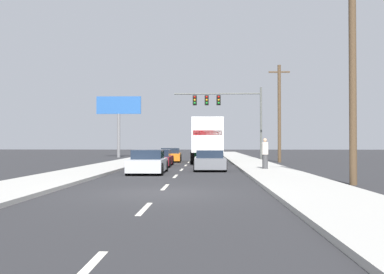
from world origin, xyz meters
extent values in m
plane|color=#2B2B2D|center=(0.00, 25.00, 0.00)|extent=(140.00, 140.00, 0.00)
cube|color=#B2AFA8|center=(5.07, 20.00, 0.07)|extent=(3.05, 80.00, 0.14)
cube|color=#B2AFA8|center=(-5.07, 20.00, 0.07)|extent=(3.05, 80.00, 0.14)
cube|color=silver|center=(0.00, -8.30, 0.00)|extent=(0.14, 2.00, 0.01)
cube|color=silver|center=(0.00, -3.30, 0.00)|extent=(0.14, 2.00, 0.01)
cube|color=silver|center=(0.00, 1.70, 0.00)|extent=(0.14, 2.00, 0.01)
cube|color=silver|center=(0.00, 6.70, 0.00)|extent=(0.14, 2.00, 0.01)
cube|color=silver|center=(0.00, 11.70, 0.00)|extent=(0.14, 2.00, 0.01)
cube|color=silver|center=(0.00, 16.70, 0.00)|extent=(0.14, 2.00, 0.01)
cube|color=silver|center=(0.00, 21.70, 0.00)|extent=(0.14, 2.00, 0.01)
cube|color=silver|center=(0.00, 26.70, 0.00)|extent=(0.14, 2.00, 0.01)
cube|color=silver|center=(0.00, 31.70, 0.00)|extent=(0.14, 2.00, 0.01)
cube|color=silver|center=(0.00, 36.70, 0.00)|extent=(0.14, 2.00, 0.01)
cube|color=silver|center=(0.00, 41.70, 0.00)|extent=(0.14, 2.00, 0.01)
cube|color=silver|center=(0.00, 46.70, 0.00)|extent=(0.14, 2.00, 0.01)
cube|color=orange|center=(-1.65, 22.75, 0.45)|extent=(1.93, 4.38, 0.61)
cube|color=#192333|center=(-1.64, 22.46, 0.98)|extent=(1.62, 1.89, 0.46)
cylinder|color=black|center=(-2.54, 24.33, 0.32)|extent=(0.24, 0.65, 0.64)
cylinder|color=black|center=(-0.89, 24.39, 0.32)|extent=(0.24, 0.65, 0.64)
cylinder|color=black|center=(-2.41, 21.11, 0.32)|extent=(0.24, 0.65, 0.64)
cylinder|color=black|center=(-0.77, 21.18, 0.32)|extent=(0.24, 0.65, 0.64)
cube|color=maroon|center=(-1.87, 15.55, 0.42)|extent=(1.90, 4.72, 0.56)
cube|color=#192333|center=(-1.86, 15.38, 0.95)|extent=(1.63, 2.29, 0.49)
cylinder|color=black|center=(-2.75, 17.33, 0.32)|extent=(0.23, 0.64, 0.64)
cylinder|color=black|center=(-1.06, 17.36, 0.32)|extent=(0.23, 0.64, 0.64)
cylinder|color=black|center=(-2.67, 13.74, 0.32)|extent=(0.23, 0.64, 0.64)
cylinder|color=black|center=(-0.99, 13.78, 0.32)|extent=(0.23, 0.64, 0.64)
cube|color=#B7BABF|center=(-1.63, 8.63, 0.46)|extent=(1.85, 4.09, 0.64)
cube|color=#192333|center=(-1.63, 8.59, 1.03)|extent=(1.60, 1.87, 0.49)
cylinder|color=black|center=(-2.48, 10.11, 0.32)|extent=(0.23, 0.64, 0.64)
cylinder|color=black|center=(-0.81, 10.13, 0.32)|extent=(0.23, 0.64, 0.64)
cylinder|color=black|center=(-2.44, 7.14, 0.32)|extent=(0.23, 0.64, 0.64)
cylinder|color=black|center=(-0.77, 7.16, 0.32)|extent=(0.23, 0.64, 0.64)
cube|color=white|center=(1.51, 19.69, 2.26)|extent=(2.52, 7.13, 2.61)
cube|color=red|center=(1.60, 16.18, 2.39)|extent=(2.10, 0.10, 0.36)
cube|color=#196B38|center=(1.39, 24.19, 1.44)|extent=(2.29, 1.99, 2.27)
cylinder|color=black|center=(0.28, 24.16, 0.48)|extent=(0.33, 0.97, 0.96)
cylinder|color=black|center=(2.50, 24.22, 0.48)|extent=(0.33, 0.97, 0.96)
cylinder|color=black|center=(0.43, 18.25, 0.48)|extent=(0.33, 0.97, 0.96)
cylinder|color=black|center=(2.66, 18.31, 0.48)|extent=(0.33, 0.97, 0.96)
cube|color=slate|center=(1.71, 11.41, 0.45)|extent=(1.88, 4.17, 0.61)
cube|color=#192333|center=(1.71, 11.48, 0.98)|extent=(1.62, 1.93, 0.46)
cylinder|color=black|center=(0.84, 12.91, 0.32)|extent=(0.23, 0.64, 0.64)
cylinder|color=black|center=(2.51, 12.95, 0.32)|extent=(0.23, 0.64, 0.64)
cylinder|color=black|center=(0.90, 9.88, 0.32)|extent=(0.23, 0.64, 0.64)
cylinder|color=black|center=(2.57, 9.91, 0.32)|extent=(0.23, 0.64, 0.64)
cylinder|color=#595B56|center=(6.91, 27.13, 3.58)|extent=(0.20, 0.20, 7.17)
cylinder|color=#595B56|center=(2.62, 27.13, 6.55)|extent=(8.58, 0.14, 0.14)
cube|color=black|center=(2.73, 27.13, 5.90)|extent=(0.40, 0.56, 0.95)
sphere|color=red|center=(2.73, 26.82, 6.20)|extent=(0.20, 0.20, 0.20)
sphere|color=orange|center=(2.73, 26.82, 5.90)|extent=(0.20, 0.20, 0.20)
sphere|color=green|center=(2.73, 26.82, 5.60)|extent=(0.20, 0.20, 0.20)
cube|color=black|center=(1.55, 27.13, 5.90)|extent=(0.40, 0.56, 0.95)
sphere|color=red|center=(1.55, 26.82, 6.20)|extent=(0.20, 0.20, 0.20)
sphere|color=orange|center=(1.55, 26.82, 5.90)|extent=(0.20, 0.20, 0.20)
sphere|color=green|center=(1.55, 26.82, 5.60)|extent=(0.20, 0.20, 0.20)
cube|color=black|center=(0.37, 27.13, 5.90)|extent=(0.40, 0.56, 0.95)
sphere|color=red|center=(0.37, 26.82, 6.20)|extent=(0.20, 0.20, 0.20)
sphere|color=orange|center=(0.37, 26.82, 5.90)|extent=(0.20, 0.20, 0.20)
sphere|color=green|center=(0.37, 26.82, 5.60)|extent=(0.20, 0.20, 0.20)
cylinder|color=brown|center=(7.22, 2.70, 4.98)|extent=(0.28, 0.28, 9.95)
cylinder|color=brown|center=(7.76, 21.81, 4.17)|extent=(0.28, 0.28, 8.34)
cube|color=brown|center=(7.76, 21.81, 7.74)|extent=(1.80, 0.12, 0.12)
cylinder|color=slate|center=(-8.61, 33.45, 2.52)|extent=(0.36, 0.36, 5.03)
cube|color=#2659A5|center=(-8.61, 33.45, 6.04)|extent=(5.16, 0.20, 2.02)
cylinder|color=#3F3F42|center=(4.95, 10.67, 0.55)|extent=(0.32, 0.32, 0.83)
cylinder|color=beige|center=(4.95, 10.67, 1.33)|extent=(0.38, 0.38, 0.73)
sphere|color=tan|center=(4.95, 10.67, 1.81)|extent=(0.22, 0.22, 0.22)
camera|label=1|loc=(1.53, -13.36, 1.61)|focal=38.27mm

